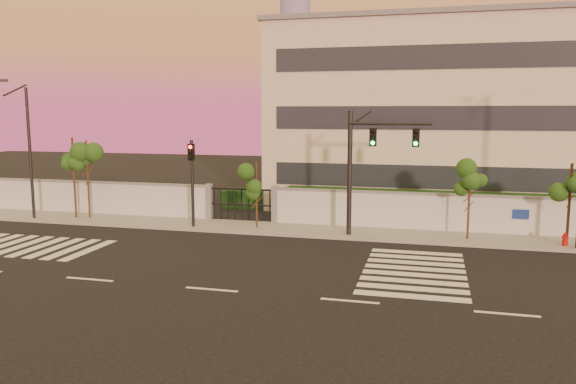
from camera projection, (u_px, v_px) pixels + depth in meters
name	position (u px, v px, depth m)	size (l,w,h in m)	color
ground	(212.00, 290.00, 20.20)	(120.00, 120.00, 0.00)	black
sidewalk	(285.00, 229.00, 30.26)	(60.00, 3.00, 0.15)	gray
perimeter_wall	(294.00, 207.00, 31.53)	(60.00, 0.36, 2.20)	silver
hedge_row	(322.00, 204.00, 33.94)	(41.00, 4.25, 1.80)	black
institutional_building	(456.00, 115.00, 38.20)	(24.40, 12.40, 12.25)	beige
distant_skyscraper	(295.00, 6.00, 295.92)	(16.00, 16.00, 118.00)	slate
road_markings	(211.00, 260.00, 24.20)	(57.00, 7.62, 0.02)	silver
street_tree_b	(74.00, 159.00, 32.82)	(1.58, 1.26, 4.88)	#382314
street_tree_c	(88.00, 162.00, 32.79)	(1.42, 1.13, 4.72)	#382314
street_tree_d	(257.00, 180.00, 30.04)	(1.31, 1.04, 3.70)	#382314
street_tree_e	(470.00, 181.00, 27.21)	(1.30, 1.04, 4.10)	#382314
street_tree_f	(571.00, 186.00, 26.10)	(1.58, 1.26, 3.99)	#382314
traffic_signal_main	(366.00, 159.00, 27.89)	(4.05, 0.42, 6.41)	black
traffic_signal_secondary	(192.00, 173.00, 30.24)	(0.38, 0.35, 4.86)	black
streetlight_west	(28.00, 146.00, 32.36)	(0.48, 1.95, 8.11)	black
fire_hydrant	(565.00, 241.00, 26.15)	(0.31, 0.29, 0.77)	#A90B0D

